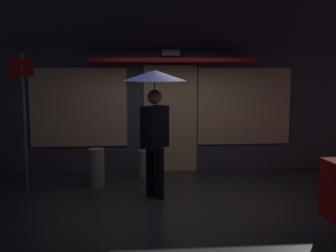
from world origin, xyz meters
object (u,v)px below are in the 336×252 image
sidewalk_bollard (96,167)px  sidewalk_bollard_2 (144,164)px  street_sign_post (24,115)px  person_with_umbrella (155,102)px

sidewalk_bollard → sidewalk_bollard_2: sidewalk_bollard is taller
street_sign_post → sidewalk_bollard_2: 2.53m
person_with_umbrella → street_sign_post: size_ratio=0.88×
sidewalk_bollard_2 → street_sign_post: bearing=-154.4°
person_with_umbrella → sidewalk_bollard_2: bearing=-130.8°
person_with_umbrella → sidewalk_bollard: person_with_umbrella is taller
street_sign_post → sidewalk_bollard: street_sign_post is taller
person_with_umbrella → sidewalk_bollard: (-1.03, 0.83, -1.26)m
sidewalk_bollard → sidewalk_bollard_2: size_ratio=1.28×
person_with_umbrella → sidewalk_bollard_2: size_ratio=3.91×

